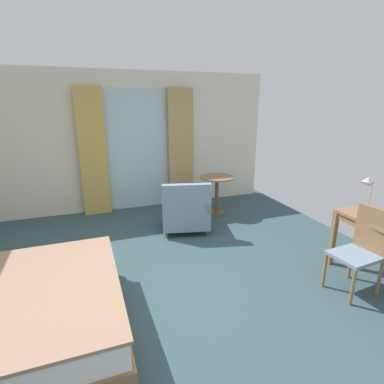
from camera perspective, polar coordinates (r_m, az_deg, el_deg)
The scene contains 9 objects.
ground at distance 3.63m, azimuth -4.75°, elevation -18.88°, with size 6.23×6.62×0.10m, color #334C51.
wall_back at distance 6.00m, azimuth -12.80°, elevation 9.28°, with size 5.83×0.12×2.65m, color silver.
balcony_glass_door at distance 5.98m, azimuth -10.33°, elevation 7.86°, with size 1.25×0.02×2.33m, color silver.
curtain_panel_left at distance 5.80m, azimuth -18.47°, elevation 7.08°, with size 0.49×0.10×2.34m, color tan.
curtain_panel_right at distance 6.08m, azimuth -2.23°, elevation 8.32°, with size 0.50×0.10×2.34m, color tan.
desk_chair at distance 3.84m, azimuth 29.78°, elevation -9.17°, with size 0.51×0.45×0.97m.
desk_lamp at distance 4.10m, azimuth 30.68°, elevation 1.06°, with size 0.26×0.16×0.49m.
armchair_by_window at distance 4.89m, azimuth -1.26°, elevation -3.77°, with size 0.89×0.85×0.87m.
round_cafe_table at distance 5.65m, azimuth 4.79°, elevation 1.06°, with size 0.64×0.64×0.73m.
Camera 1 is at (-0.72, -2.86, 2.06)m, focal length 27.79 mm.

